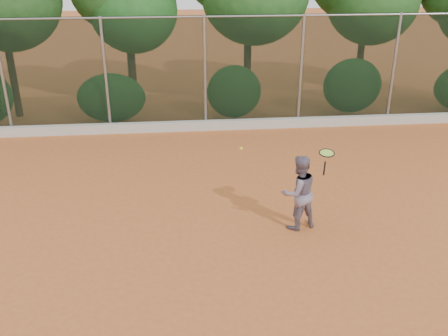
{
  "coord_description": "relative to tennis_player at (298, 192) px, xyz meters",
  "views": [
    {
      "loc": [
        -0.89,
        -8.13,
        5.33
      ],
      "look_at": [
        0.0,
        1.0,
        1.25
      ],
      "focal_mm": 40.0,
      "sensor_mm": 36.0,
      "label": 1
    }
  ],
  "objects": [
    {
      "name": "tennis_racket",
      "position": [
        0.46,
        -0.16,
        0.87
      ],
      "size": [
        0.35,
        0.35,
        0.55
      ],
      "color": "black",
      "rests_on": "ground"
    },
    {
      "name": "concrete_curb",
      "position": [
        -1.48,
        6.16,
        -0.64
      ],
      "size": [
        24.0,
        0.2,
        0.3
      ],
      "primitive_type": "cube",
      "color": "#B8B4AA",
      "rests_on": "ground"
    },
    {
      "name": "ground",
      "position": [
        -1.48,
        -0.66,
        -0.79
      ],
      "size": [
        80.0,
        80.0,
        0.0
      ],
      "primitive_type": "plane",
      "color": "#C2642D",
      "rests_on": "ground"
    },
    {
      "name": "tennis_player",
      "position": [
        0.0,
        0.0,
        0.0
      ],
      "size": [
        0.92,
        0.81,
        1.59
      ],
      "primitive_type": "imported",
      "rotation": [
        0.0,
        0.0,
        3.45
      ],
      "color": "slate",
      "rests_on": "ground"
    },
    {
      "name": "chainlink_fence",
      "position": [
        -1.48,
        6.34,
        1.06
      ],
      "size": [
        24.09,
        0.09,
        3.5
      ],
      "color": "black",
      "rests_on": "ground"
    },
    {
      "name": "tennis_ball_in_flight",
      "position": [
        -1.16,
        0.13,
        0.95
      ],
      "size": [
        0.06,
        0.06,
        0.06
      ],
      "color": "#F1F237",
      "rests_on": "ground"
    }
  ]
}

